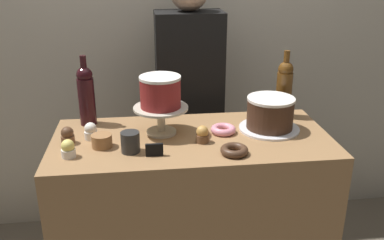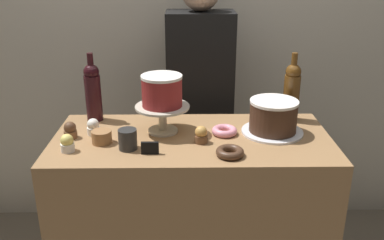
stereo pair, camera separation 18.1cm
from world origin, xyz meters
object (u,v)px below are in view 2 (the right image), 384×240
at_px(cookie_stack, 102,137).
at_px(barista_figure, 200,113).
at_px(cupcake_chocolate, 70,130).
at_px(price_sign_chalkboard, 150,148).
at_px(cupcake_caramel, 201,135).
at_px(white_layer_cake, 162,91).
at_px(wine_bottle_amber, 292,91).
at_px(cupcake_vanilla, 93,127).
at_px(cupcake_lemon, 67,143).
at_px(coffee_cup_ceramic, 128,139).
at_px(cake_stand_pedestal, 163,114).
at_px(chocolate_round_cake, 273,116).
at_px(donut_pink, 224,131).
at_px(wine_bottle_dark_red, 93,91).
at_px(donut_chocolate, 230,152).

distance_m(cookie_stack, barista_figure, 0.75).
bearing_deg(cupcake_chocolate, price_sign_chalkboard, -25.00).
bearing_deg(cupcake_caramel, barista_figure, 88.66).
bearing_deg(white_layer_cake, wine_bottle_amber, 13.16).
xyz_separation_m(white_layer_cake, wine_bottle_amber, (0.60, 0.14, -0.05)).
distance_m(white_layer_cake, cookie_stack, 0.32).
relative_size(cupcake_vanilla, cupcake_lemon, 1.00).
height_order(cupcake_vanilla, coffee_cup_ceramic, coffee_cup_ceramic).
bearing_deg(cupcake_lemon, cake_stand_pedestal, 27.61).
relative_size(chocolate_round_cake, cupcake_caramel, 2.84).
bearing_deg(donut_pink, price_sign_chalkboard, -148.20).
bearing_deg(wine_bottle_amber, cupcake_vanilla, -169.61).
bearing_deg(donut_pink, cupcake_chocolate, -177.60).
bearing_deg(cupcake_chocolate, cookie_stack, -21.45).
xyz_separation_m(wine_bottle_dark_red, donut_chocolate, (0.61, -0.40, -0.13)).
distance_m(wine_bottle_dark_red, cookie_stack, 0.30).
xyz_separation_m(cake_stand_pedestal, coffee_cup_ceramic, (-0.13, -0.18, -0.04)).
bearing_deg(chocolate_round_cake, price_sign_chalkboard, -158.45).
xyz_separation_m(cupcake_lemon, cookie_stack, (0.12, 0.08, -0.01)).
bearing_deg(cupcake_caramel, cupcake_vanilla, 168.86).
bearing_deg(chocolate_round_cake, wine_bottle_dark_red, 168.39).
relative_size(chocolate_round_cake, price_sign_chalkboard, 3.02).
height_order(chocolate_round_cake, wine_bottle_dark_red, wine_bottle_dark_red).
bearing_deg(cupcake_caramel, cupcake_lemon, -171.86).
bearing_deg(donut_chocolate, cupcake_vanilla, 159.14).
bearing_deg(white_layer_cake, cookie_stack, -155.08).
bearing_deg(cupcake_vanilla, coffee_cup_ceramic, -41.53).
bearing_deg(white_layer_cake, cupcake_lemon, -152.39).
bearing_deg(wine_bottle_dark_red, price_sign_chalkboard, -52.19).
distance_m(white_layer_cake, wine_bottle_dark_red, 0.37).
relative_size(wine_bottle_amber, cupcake_vanilla, 4.38).
bearing_deg(cupcake_chocolate, wine_bottle_amber, 11.34).
height_order(chocolate_round_cake, cupcake_caramel, chocolate_round_cake).
distance_m(cupcake_vanilla, cupcake_caramel, 0.48).
distance_m(wine_bottle_amber, cookie_stack, 0.90).
height_order(chocolate_round_cake, cupcake_lemon, chocolate_round_cake).
xyz_separation_m(chocolate_round_cake, price_sign_chalkboard, (-0.53, -0.21, -0.05)).
bearing_deg(donut_chocolate, cupcake_lemon, 175.50).
xyz_separation_m(chocolate_round_cake, donut_chocolate, (-0.21, -0.23, -0.06)).
height_order(white_layer_cake, coffee_cup_ceramic, white_layer_cake).
xyz_separation_m(wine_bottle_dark_red, cupcake_chocolate, (-0.06, -0.21, -0.11)).
xyz_separation_m(cupcake_caramel, donut_pink, (0.11, 0.09, -0.02)).
relative_size(cookie_stack, barista_figure, 0.05).
xyz_separation_m(white_layer_cake, cupcake_chocolate, (-0.40, -0.06, -0.16)).
distance_m(chocolate_round_cake, cupcake_vanilla, 0.79).
distance_m(cake_stand_pedestal, wine_bottle_dark_red, 0.37).
height_order(wine_bottle_amber, cupcake_lemon, wine_bottle_amber).
distance_m(price_sign_chalkboard, barista_figure, 0.75).
height_order(cupcake_caramel, cookie_stack, cupcake_caramel).
bearing_deg(chocolate_round_cake, barista_figure, 121.35).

